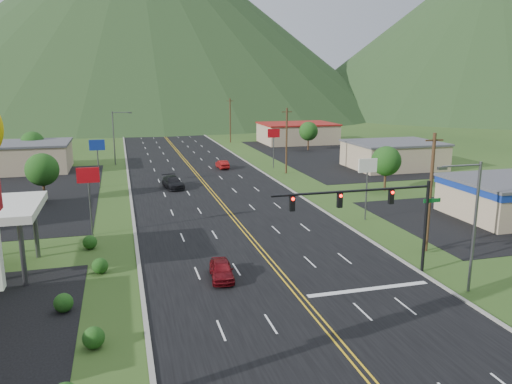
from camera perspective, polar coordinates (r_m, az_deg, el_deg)
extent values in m
cylinder|color=black|center=(39.16, 18.78, -3.81)|extent=(0.24, 0.24, 7.00)
cylinder|color=black|center=(35.42, 11.05, 0.12)|extent=(12.00, 0.18, 0.18)
cube|color=#0C591E|center=(38.88, 19.48, -0.92)|extent=(1.40, 0.06, 0.30)
cube|color=black|center=(36.96, 15.19, -0.52)|extent=(0.35, 0.28, 1.05)
sphere|color=#FF0C05|center=(36.73, 15.36, -0.05)|extent=(0.22, 0.22, 0.22)
cube|color=black|center=(35.13, 9.54, -0.93)|extent=(0.35, 0.28, 1.05)
sphere|color=#FF0C05|center=(34.89, 9.69, -0.44)|extent=(0.22, 0.22, 0.22)
cube|color=black|center=(33.84, 4.15, -1.31)|extent=(0.35, 0.28, 1.05)
sphere|color=#FF0C05|center=(33.59, 4.26, -0.81)|extent=(0.22, 0.22, 0.22)
cylinder|color=#59595E|center=(36.41, 23.69, -3.81)|extent=(0.20, 0.20, 9.00)
cylinder|color=#59595E|center=(34.61, 22.46, 2.80)|extent=(2.88, 0.12, 0.12)
cube|color=#59595E|center=(33.77, 20.51, 2.56)|extent=(0.60, 0.25, 0.18)
cylinder|color=#59595E|center=(87.48, -15.94, 5.91)|extent=(0.20, 0.20, 9.00)
cylinder|color=#59595E|center=(87.10, -15.16, 8.78)|extent=(2.88, 0.12, 0.12)
cube|color=#59595E|center=(87.12, -14.20, 8.77)|extent=(0.60, 0.25, 0.18)
cylinder|color=#59595E|center=(38.44, -25.14, -6.23)|extent=(0.36, 0.36, 5.00)
cylinder|color=#59595E|center=(44.10, -23.88, -3.76)|extent=(0.36, 0.36, 5.00)
cube|color=tan|center=(87.46, -26.39, 3.48)|extent=(18.00, 11.00, 4.20)
cube|color=#4C4C51|center=(87.17, -26.54, 4.94)|extent=(18.40, 11.40, 0.30)
cube|color=tan|center=(84.68, 15.45, 4.02)|extent=(14.00, 11.00, 4.00)
cube|color=#4C4C51|center=(84.40, 15.54, 5.46)|extent=(14.40, 11.40, 0.30)
cube|color=tan|center=(114.46, 4.75, 6.66)|extent=(16.00, 12.00, 4.20)
cube|color=maroon|center=(114.24, 4.77, 7.78)|extent=(16.40, 12.40, 0.30)
cylinder|color=#59595E|center=(48.46, -18.38, -1.88)|extent=(0.16, 0.16, 5.00)
cube|color=#B40A13|center=(47.79, -18.65, 1.83)|extent=(2.00, 0.18, 1.40)
cylinder|color=#59595E|center=(69.98, -17.55, 2.54)|extent=(0.16, 0.16, 5.00)
cube|color=navy|center=(69.52, -17.72, 5.14)|extent=(2.00, 0.18, 1.40)
cylinder|color=#59595E|center=(52.27, 12.48, -0.48)|extent=(0.16, 0.16, 5.00)
cube|color=white|center=(51.64, 12.65, 2.97)|extent=(2.00, 0.18, 1.40)
cylinder|color=#59595E|center=(81.43, 2.02, 4.50)|extent=(0.16, 0.16, 5.00)
cube|color=#B40A13|center=(81.03, 2.03, 6.74)|extent=(2.00, 0.18, 1.40)
cylinder|color=#382314|center=(63.86, -23.07, 0.26)|extent=(0.30, 0.30, 3.00)
sphere|color=#194413|center=(63.43, -23.25, 2.37)|extent=(3.84, 3.84, 3.84)
cylinder|color=#382314|center=(90.92, -24.04, 3.63)|extent=(0.30, 0.30, 3.00)
sphere|color=#194413|center=(90.61, -24.18, 5.13)|extent=(3.84, 3.84, 3.84)
cylinder|color=#382314|center=(67.02, 14.53, 1.43)|extent=(0.30, 0.30, 3.00)
sphere|color=#194413|center=(66.60, 14.65, 3.45)|extent=(3.84, 3.84, 3.84)
cylinder|color=#382314|center=(102.67, 5.98, 5.60)|extent=(0.30, 0.30, 3.00)
sphere|color=#194413|center=(102.40, 6.01, 6.93)|extent=(3.84, 3.84, 3.84)
cylinder|color=#382314|center=(43.65, 19.29, -0.14)|extent=(0.28, 0.28, 10.00)
cube|color=#382314|center=(42.93, 19.72, 5.59)|extent=(1.60, 0.12, 0.12)
cylinder|color=#382314|center=(76.54, 3.51, 5.84)|extent=(0.28, 0.28, 10.00)
cube|color=#382314|center=(76.14, 3.55, 9.13)|extent=(1.60, 0.12, 0.12)
cylinder|color=#382314|center=(114.95, -2.97, 8.16)|extent=(0.28, 0.28, 10.00)
cube|color=#382314|center=(114.68, -2.99, 10.36)|extent=(1.60, 0.12, 0.12)
cylinder|color=#382314|center=(154.17, -6.20, 9.28)|extent=(0.28, 0.28, 10.00)
cube|color=#382314|center=(153.97, -6.24, 10.91)|extent=(1.60, 0.12, 0.12)
cone|color=black|center=(238.86, -13.30, 19.26)|extent=(220.00, 220.00, 85.00)
cone|color=black|center=(250.91, 25.14, 16.38)|extent=(180.00, 180.00, 70.00)
imported|color=#620A10|center=(36.68, -3.96, -8.92)|extent=(1.97, 4.11, 1.36)
imported|color=black|center=(67.28, -9.48, 1.07)|extent=(2.86, 5.53, 1.53)
imported|color=maroon|center=(81.23, -3.86, 3.15)|extent=(1.60, 4.11, 1.33)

